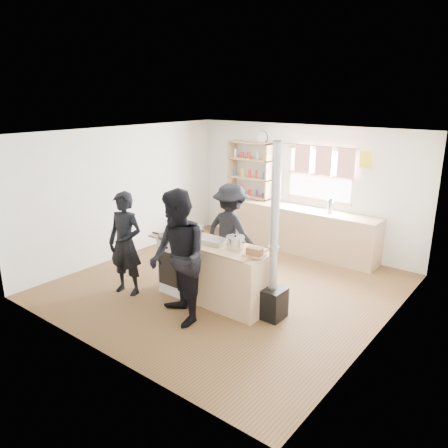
{
  "coord_description": "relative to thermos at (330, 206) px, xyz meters",
  "views": [
    {
      "loc": [
        4.07,
        -5.28,
        3.08
      ],
      "look_at": [
        0.0,
        -0.1,
        1.1
      ],
      "focal_mm": 35.0,
      "sensor_mm": 36.0,
      "label": 1
    }
  ],
  "objects": [
    {
      "name": "back_counter",
      "position": [
        -0.73,
        0.0,
        -0.59
      ],
      "size": [
        3.4,
        0.55,
        0.9
      ],
      "primitive_type": "cube",
      "color": "tan",
      "rests_on": "ground"
    },
    {
      "name": "ground",
      "position": [
        -0.73,
        -2.22,
        -1.04
      ],
      "size": [
        5.0,
        5.0,
        0.01
      ],
      "primitive_type": "cube",
      "color": "brown",
      "rests_on": "ground"
    },
    {
      "name": "person_near_left",
      "position": [
        -1.85,
        -3.39,
        -0.21
      ],
      "size": [
        0.67,
        0.52,
        1.65
      ],
      "primitive_type": "imported",
      "rotation": [
        0.0,
        0.0,
        0.22
      ],
      "color": "black",
      "rests_on": "ground"
    },
    {
      "name": "roast_tray",
      "position": [
        -0.55,
        -2.76,
        -0.07
      ],
      "size": [
        0.35,
        0.29,
        0.07
      ],
      "color": "silver",
      "rests_on": "cooking_island"
    },
    {
      "name": "person_far",
      "position": [
        -0.94,
        -1.86,
        -0.21
      ],
      "size": [
        1.09,
        0.66,
        1.64
      ],
      "primitive_type": "imported",
      "rotation": [
        0.0,
        0.0,
        3.09
      ],
      "color": "black",
      "rests_on": "ground"
    },
    {
      "name": "skillet_greens",
      "position": [
        -1.28,
        -2.99,
        -0.08
      ],
      "size": [
        0.35,
        0.35,
        0.05
      ],
      "color": "black",
      "rests_on": "cooking_island"
    },
    {
      "name": "thermos",
      "position": [
        0.0,
        0.0,
        0.0
      ],
      "size": [
        0.1,
        0.1,
        0.27
      ],
      "primitive_type": "cylinder",
      "color": "silver",
      "rests_on": "back_counter"
    },
    {
      "name": "person_near_right",
      "position": [
        -0.56,
        -3.55,
        -0.1
      ],
      "size": [
        1.14,
        1.05,
        1.88
      ],
      "primitive_type": "imported",
      "rotation": [
        0.0,
        0.0,
        -0.47
      ],
      "color": "black",
      "rests_on": "ground"
    },
    {
      "name": "cooking_island",
      "position": [
        -0.59,
        -2.77,
        -0.57
      ],
      "size": [
        1.97,
        0.64,
        0.93
      ],
      "color": "white",
      "rests_on": "ground"
    },
    {
      "name": "stockpot_counter",
      "position": [
        -0.19,
        -2.74,
        -0.01
      ],
      "size": [
        0.27,
        0.27,
        0.2
      ],
      "color": "silver",
      "rests_on": "cooking_island"
    },
    {
      "name": "shelving_unit",
      "position": [
        -1.93,
        0.12,
        0.48
      ],
      "size": [
        1.0,
        0.28,
        1.2
      ],
      "color": "tan",
      "rests_on": "back_counter"
    },
    {
      "name": "flue_heater",
      "position": [
        0.41,
        -2.67,
        -0.37
      ],
      "size": [
        0.35,
        0.35,
        2.5
      ],
      "color": "black",
      "rests_on": "ground"
    },
    {
      "name": "bread_board",
      "position": [
        0.2,
        -2.82,
        -0.05
      ],
      "size": [
        0.3,
        0.24,
        0.12
      ],
      "color": "tan",
      "rests_on": "cooking_island"
    },
    {
      "name": "stockpot_stove",
      "position": [
        -1.01,
        -2.68,
        -0.02
      ],
      "size": [
        0.25,
        0.25,
        0.2
      ],
      "color": "silver",
      "rests_on": "cooking_island"
    }
  ]
}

